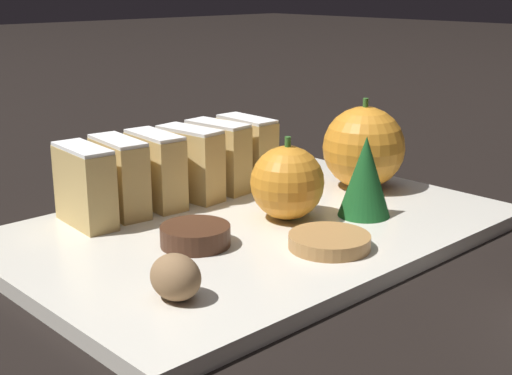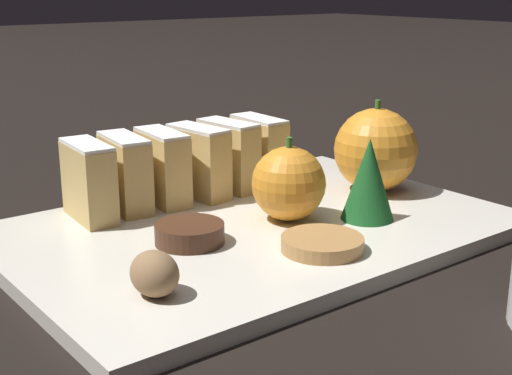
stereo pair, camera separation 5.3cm
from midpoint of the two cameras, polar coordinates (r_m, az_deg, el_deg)
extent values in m
plane|color=black|center=(0.59, -2.60, -3.98)|extent=(6.00, 6.00, 0.00)
cube|color=silver|center=(0.58, -2.60, -3.43)|extent=(0.27, 0.40, 0.01)
cube|color=tan|center=(0.59, -16.06, -0.04)|extent=(0.07, 0.03, 0.06)
cube|color=white|center=(0.58, -16.30, 3.02)|extent=(0.06, 0.03, 0.00)
cube|color=tan|center=(0.61, -13.32, 0.69)|extent=(0.07, 0.03, 0.06)
cube|color=white|center=(0.60, -13.52, 3.65)|extent=(0.06, 0.03, 0.00)
cube|color=tan|center=(0.63, -10.43, 1.26)|extent=(0.07, 0.03, 0.06)
cube|color=white|center=(0.62, -10.59, 4.15)|extent=(0.06, 0.03, 0.00)
cube|color=tan|center=(0.65, -7.63, 1.78)|extent=(0.07, 0.03, 0.06)
cube|color=white|center=(0.64, -7.74, 4.60)|extent=(0.06, 0.03, 0.00)
cube|color=tan|center=(0.67, -5.33, 2.36)|extent=(0.07, 0.03, 0.06)
cube|color=white|center=(0.66, -5.40, 5.09)|extent=(0.06, 0.03, 0.00)
cube|color=tan|center=(0.69, -2.93, 2.83)|extent=(0.06, 0.03, 0.06)
cube|color=white|center=(0.68, -2.97, 5.48)|extent=(0.06, 0.03, 0.00)
sphere|color=orange|center=(0.58, -0.08, 0.35)|extent=(0.06, 0.06, 0.06)
cylinder|color=#38702D|center=(0.58, -0.08, 3.57)|extent=(0.01, 0.00, 0.01)
sphere|color=orange|center=(0.68, 6.40, 3.18)|extent=(0.08, 0.08, 0.08)
cylinder|color=#38702D|center=(0.67, 6.52, 6.67)|extent=(0.01, 0.01, 0.01)
ellipsoid|color=#8E6B47|center=(0.45, -9.87, -7.14)|extent=(0.04, 0.03, 0.03)
cylinder|color=#472819|center=(0.53, -7.72, -3.87)|extent=(0.05, 0.05, 0.02)
cylinder|color=#B27F47|center=(0.53, 3.40, -4.24)|extent=(0.06, 0.06, 0.01)
cone|color=#195623|center=(0.59, 6.23, 0.86)|extent=(0.04, 0.04, 0.07)
camera|label=1|loc=(0.03, -92.65, -0.77)|focal=50.00mm
camera|label=2|loc=(0.03, 87.35, 0.77)|focal=50.00mm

